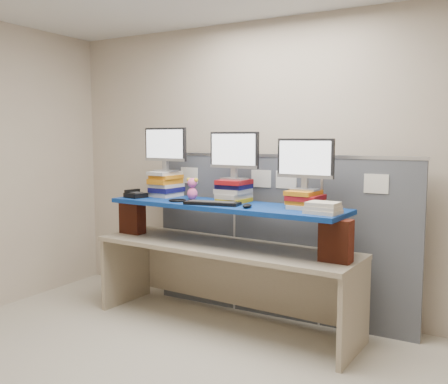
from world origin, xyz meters
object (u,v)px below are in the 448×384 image
Objects in this scene: desk at (224,261)px; desk_phone at (135,195)px; blue_board at (224,206)px; monitor_left at (165,147)px; monitor_right at (305,161)px; monitor_center at (234,153)px; keyboard at (212,203)px.

desk_phone is (-0.95, -0.05, 0.55)m from desk.
blue_board is 0.95m from desk_phone.
monitor_left reaches higher than monitor_right.
desk_phone is at bearing -166.87° from monitor_center.
monitor_left is 1.47m from monitor_right.
monitor_left is at bearing 171.09° from desk.
blue_board reaches higher than desk.
monitor_right is (0.68, -0.04, -0.06)m from monitor_center.
monitor_left reaches higher than keyboard.
desk_phone is (-1.67, -0.13, -0.36)m from monitor_right.
monitor_right reaches higher than blue_board.
monitor_left is 1.00× the size of monitor_center.
monitor_center is 0.68m from monitor_right.
keyboard is at bearing 6.65° from desk_phone.
monitor_left reaches higher than monitor_center.
desk_phone is at bearing -173.42° from desk.
desk is 0.55m from keyboard.
desk is 1.26m from monitor_left.
monitor_center is 1.00× the size of monitor_right.
monitor_center is at bearing 75.89° from desk.
monitor_right is 2.32× the size of desk_phone.
monitor_center is at bearing -180.00° from monitor_right.
desk is at bearing 107.47° from blue_board.
keyboard is at bearing -19.26° from monitor_left.
monitor_left is 0.55m from desk_phone.
blue_board is 0.92m from monitor_left.
monitor_center is 2.32× the size of desk_phone.
desk_phone is at bearing 165.14° from keyboard.
monitor_right is (1.46, -0.09, -0.10)m from monitor_left.
monitor_left is 0.90m from keyboard.
monitor_left reaches higher than blue_board.
keyboard is at bearing -103.90° from monitor_center.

